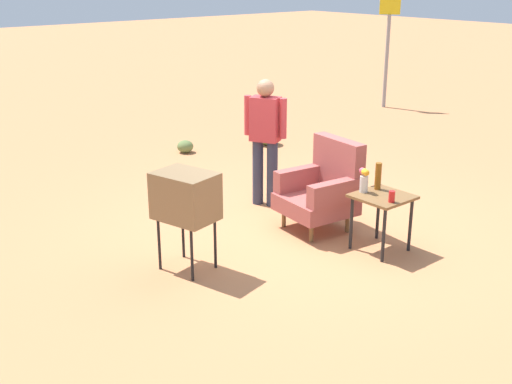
% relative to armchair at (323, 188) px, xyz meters
% --- Properties ---
extents(ground_plane, '(60.00, 60.00, 0.00)m').
position_rel_armchair_xyz_m(ground_plane, '(-0.17, -0.23, -0.50)').
color(ground_plane, '#C17A4C').
extents(armchair, '(0.85, 0.86, 1.06)m').
position_rel_armchair_xyz_m(armchair, '(0.00, 0.00, 0.00)').
color(armchair, brown).
rests_on(armchair, ground).
extents(side_table, '(0.56, 0.56, 0.63)m').
position_rel_armchair_xyz_m(side_table, '(0.86, 0.03, 0.04)').
color(side_table, black).
rests_on(side_table, ground).
extents(tv_on_stand, '(0.69, 0.57, 1.03)m').
position_rel_armchair_xyz_m(tv_on_stand, '(-0.11, -1.85, 0.28)').
color(tv_on_stand, black).
rests_on(tv_on_stand, ground).
extents(person_standing, '(0.52, 0.36, 1.64)m').
position_rel_armchair_xyz_m(person_standing, '(-1.05, 0.00, 0.44)').
color(person_standing, '#2D3347').
rests_on(person_standing, ground).
extents(road_sign, '(0.33, 0.33, 2.44)m').
position_rel_armchair_xyz_m(road_sign, '(-4.10, 6.15, 0.88)').
color(road_sign, gray).
rests_on(road_sign, ground).
extents(bottle_tall_amber, '(0.07, 0.07, 0.30)m').
position_rel_armchair_xyz_m(bottle_tall_amber, '(0.69, 0.14, 0.28)').
color(bottle_tall_amber, brown).
rests_on(bottle_tall_amber, side_table).
extents(soda_can_red, '(0.07, 0.07, 0.12)m').
position_rel_armchair_xyz_m(soda_can_red, '(1.05, -0.07, 0.20)').
color(soda_can_red, red).
rests_on(soda_can_red, side_table).
extents(flower_vase, '(0.15, 0.10, 0.27)m').
position_rel_armchair_xyz_m(flower_vase, '(0.65, -0.05, 0.28)').
color(flower_vase, silver).
rests_on(flower_vase, side_table).
extents(shrub_mid, '(0.41, 0.41, 0.31)m').
position_rel_armchair_xyz_m(shrub_mid, '(-3.31, 2.02, -0.34)').
color(shrub_mid, '#516B38').
rests_on(shrub_mid, ground).
extents(shrub_far, '(0.27, 0.27, 0.21)m').
position_rel_armchair_xyz_m(shrub_far, '(-3.81, 0.63, -0.39)').
color(shrub_far, olive).
rests_on(shrub_far, ground).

